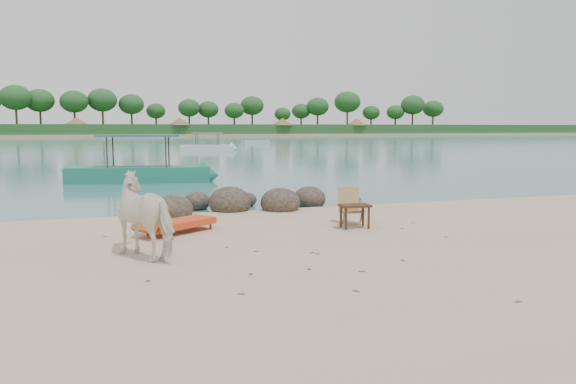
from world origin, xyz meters
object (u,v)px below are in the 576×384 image
object	(u,v)px
boulders	(249,204)
boat_near	(139,143)
deck_chair	(353,208)
lounge_chair	(180,220)
side_table	(355,218)
cow	(149,216)

from	to	relation	value
boulders	boat_near	size ratio (longest dim) A/B	0.89
deck_chair	boat_near	bearing A→B (deg)	122.98
lounge_chair	boat_near	world-z (taller)	boat_near
deck_chair	lounge_chair	bearing A→B (deg)	-168.04
side_table	deck_chair	bearing A→B (deg)	73.07
side_table	boulders	bearing A→B (deg)	115.99
boat_near	lounge_chair	bearing A→B (deg)	-78.17
boulders	cow	distance (m)	6.16
side_table	boat_near	bearing A→B (deg)	109.33
lounge_chair	boulders	bearing A→B (deg)	17.92
side_table	boat_near	world-z (taller)	boat_near
boat_near	side_table	bearing A→B (deg)	-62.35
lounge_chair	cow	bearing A→B (deg)	-145.13
lounge_chair	deck_chair	bearing A→B (deg)	-37.78
boulders	deck_chair	bearing A→B (deg)	-61.62
boulders	side_table	size ratio (longest dim) A/B	8.93
lounge_chair	deck_chair	world-z (taller)	deck_chair
lounge_chair	deck_chair	size ratio (longest dim) A/B	2.34
side_table	deck_chair	world-z (taller)	deck_chair
cow	lounge_chair	distance (m)	2.36
boulders	boat_near	distance (m)	10.62
boulders	deck_chair	xyz separation A→B (m)	(1.79, -3.32, 0.26)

